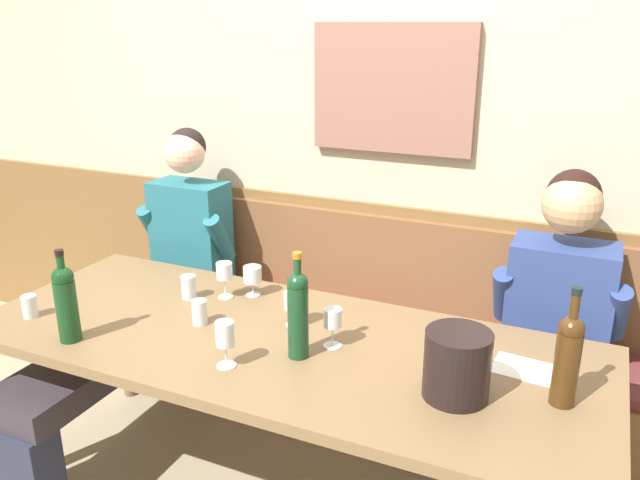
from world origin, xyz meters
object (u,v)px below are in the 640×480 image
Objects in this scene: wine_bottle_clear_water at (568,357)px; wine_glass_mid_right at (225,335)px; wine_bottle_amber_mid at (298,312)px; water_tumbler_left at (189,287)px; wine_bottle_green_tall at (66,301)px; wine_glass_by_bottle at (252,276)px; water_tumbler_center at (200,312)px; person_left_seat at (547,368)px; wine_glass_center_rear at (293,302)px; wine_glass_center_front at (224,273)px; dining_table at (279,356)px; person_center_right_seat at (147,288)px; water_tumbler_right at (30,306)px; wall_bench at (351,357)px; wine_glass_near_bucket at (333,319)px; ice_bucket at (457,365)px.

wine_bottle_clear_water reaches higher than wine_glass_mid_right.
water_tumbler_left is (-0.61, 0.24, -0.12)m from wine_bottle_amber_mid.
wine_bottle_green_tall is 0.91× the size of wine_bottle_amber_mid.
wine_glass_by_bottle is 1.33× the size of water_tumbler_center.
person_left_seat is 10.07× the size of wine_glass_center_rear.
wine_glass_center_rear is at bearing 79.79° from wine_glass_mid_right.
wine_glass_mid_right is 1.70× the size of water_tumbler_center.
wine_glass_center_front is at bearing 169.67° from wine_bottle_clear_water.
person_left_seat is 0.93m from wine_glass_center_rear.
dining_table is 0.92m from person_center_right_seat.
water_tumbler_center is 0.66m from water_tumbler_right.
water_tumbler_left is (-0.43, 0.40, -0.06)m from wine_glass_mid_right.
wine_glass_center_rear is 1.35× the size of water_tumbler_left.
wine_glass_mid_right is at bearing -57.25° from wine_glass_center_front.
wine_glass_center_rear is (0.86, -0.22, 0.18)m from person_center_right_seat.
water_tumbler_center reaches higher than water_tumbler_right.
wall_bench is at bearing 66.07° from water_tumbler_center.
wine_bottle_green_tall reaches higher than water_tumbler_left.
wine_glass_near_bucket is 1.65× the size of water_tumbler_right.
wine_glass_near_bucket is at bearing 4.82° from water_tumbler_center.
wine_glass_center_front is at bearing 60.98° from wine_bottle_green_tall.
wine_glass_center_rear is at bearing -14.09° from person_center_right_seat.
ice_bucket is 0.54m from wine_bottle_amber_mid.
water_tumbler_left reaches higher than water_tumbler_center.
water_tumbler_right is (-0.28, 0.08, -0.11)m from wine_bottle_green_tall.
person_center_right_seat reaches higher than water_tumbler_center.
water_tumbler_center is 1.09× the size of water_tumbler_right.
wine_glass_near_bucket is at bearing 45.50° from wine_glass_mid_right.
wine_bottle_green_tall reaches higher than water_tumbler_right.
person_left_seat is 1.92m from water_tumbler_right.
water_tumbler_center is at bearing 138.97° from wine_glass_mid_right.
wine_glass_by_bottle is (-1.16, -0.05, 0.18)m from person_left_seat.
ice_bucket is 1.18m from water_tumbler_left.
water_tumbler_center is (0.04, -0.24, -0.06)m from wine_glass_center_front.
person_center_right_seat is 6.24× the size of ice_bucket.
wine_bottle_clear_water is 2.47× the size of wine_glass_center_front.
person_center_right_seat reaches higher than wine_glass_by_bottle.
wall_bench is at bearing 98.54° from wine_bottle_amber_mid.
water_tumbler_right is (-0.94, -0.94, 0.48)m from wall_bench.
wine_glass_near_bucket is 1.17m from water_tumbler_right.
wine_glass_center_rear is 1.05× the size of wine_glass_by_bottle.
wine_bottle_amber_mid reaches higher than wine_bottle_green_tall.
dining_table is at bearing -17.58° from water_tumbler_left.
wine_bottle_amber_mid is at bearing -35.21° from dining_table.
person_left_seat is at bearing 22.99° from wine_bottle_green_tall.
water_tumbler_left is (-0.50, -0.55, 0.49)m from wall_bench.
wine_bottle_clear_water is 4.31× the size of water_tumbler_right.
water_tumbler_right is (-0.08, -0.57, 0.13)m from person_center_right_seat.
person_center_right_seat is at bearing -156.43° from wall_bench.
person_center_right_seat is 0.72m from wine_bottle_green_tall.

